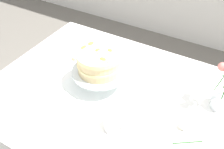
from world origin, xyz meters
TOP-DOWN VIEW (x-y plane):
  - dining_table at (0.00, -0.03)m, footprint 1.40×1.00m
  - linen_napkin at (-0.14, 0.03)m, footprint 0.38×0.38m
  - cake_stand at (-0.14, 0.03)m, footprint 0.29×0.29m
  - layer_cake at (-0.14, 0.03)m, footprint 0.23×0.23m
  - flower_vase at (0.45, 0.18)m, footprint 0.11×0.12m
  - teacup at (0.07, -0.20)m, footprint 0.14×0.14m
  - fallen_rose at (0.34, -0.04)m, footprint 0.12×0.12m
  - loose_petal_0 at (-0.40, 0.13)m, footprint 0.04×0.04m
  - loose_petal_1 at (0.08, 0.27)m, footprint 0.04×0.05m
  - loose_petal_2 at (-0.34, 0.12)m, footprint 0.04×0.03m

SIDE VIEW (x-z plane):
  - dining_table at x=0.00m, z-range 0.28..1.02m
  - linen_napkin at x=-0.14m, z-range 0.74..0.74m
  - loose_petal_0 at x=-0.40m, z-range 0.74..0.74m
  - loose_petal_1 at x=0.08m, z-range 0.74..0.74m
  - loose_petal_2 at x=-0.34m, z-range 0.74..0.75m
  - fallen_rose at x=0.34m, z-range 0.74..0.78m
  - teacup at x=0.07m, z-range 0.74..0.80m
  - cake_stand at x=-0.14m, z-range 0.77..0.87m
  - flower_vase at x=0.45m, z-range 0.70..1.03m
  - layer_cake at x=-0.14m, z-range 0.84..0.96m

